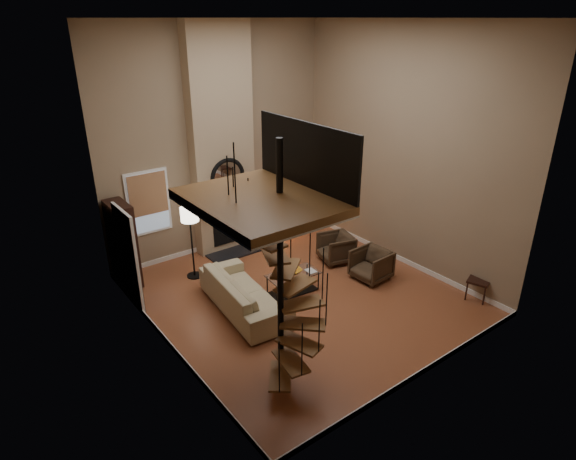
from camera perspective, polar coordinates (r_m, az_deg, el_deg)
ground at (r=10.56m, az=1.32°, el=-7.70°), size 6.00×6.50×0.01m
back_wall at (r=12.05m, az=-8.30°, el=10.30°), size 6.00×0.02×5.50m
front_wall at (r=7.31m, az=17.45°, el=0.44°), size 6.00×0.02×5.50m
left_wall at (r=8.01m, az=-15.65°, el=2.71°), size 0.02×6.50×5.50m
right_wall at (r=11.46m, az=13.49°, el=9.21°), size 0.02×6.50×5.50m
ceiling at (r=9.01m, az=1.67°, el=23.68°), size 6.00×6.50×0.01m
baseboard_back at (r=12.93m, az=-7.59°, el=-1.37°), size 6.00×0.02×0.12m
baseboard_front at (r=8.70m, az=15.16°, el=-16.02°), size 6.00×0.02×0.12m
baseboard_left at (r=9.29m, az=-13.74°, el=-12.94°), size 0.02×6.50×0.12m
baseboard_right at (r=12.38m, az=12.28°, el=-2.92°), size 0.02×6.50×0.12m
chimney_breast at (r=11.89m, az=-7.85°, el=10.15°), size 1.60×0.38×5.50m
hearth at (r=12.42m, az=-6.03°, el=-2.59°), size 1.50×0.60×0.04m
firebox at (r=12.42m, az=-6.83°, el=0.08°), size 0.95×0.02×0.72m
mantel at (r=12.13m, az=-6.78°, el=2.55°), size 1.70×0.18×0.06m
mirror_frame at (r=11.91m, az=-7.11°, el=6.22°), size 0.94×0.10×0.94m
mirror_disc at (r=11.92m, az=-7.13°, el=6.23°), size 0.80×0.01×0.80m
vase_left at (r=11.86m, az=-9.19°, el=2.71°), size 0.24×0.24×0.25m
vase_right at (r=12.40m, az=-4.51°, el=3.80°), size 0.20×0.20×0.21m
window_back at (r=11.59m, az=-16.12°, el=3.23°), size 1.02×0.06×1.52m
window_right at (r=13.06m, az=6.26°, el=6.35°), size 0.06×1.02×1.52m
entry_door at (r=10.26m, az=-18.22°, el=-3.27°), size 0.10×1.05×2.16m
loft at (r=6.74m, az=-2.67°, el=4.02°), size 1.70×2.20×1.09m
spiral_stair at (r=7.50m, az=-0.83°, el=-6.05°), size 1.47×1.47×4.06m
hutch at (r=11.20m, az=-18.87°, el=-1.62°), size 0.40×0.86×1.92m
sofa at (r=9.93m, az=-5.32°, el=-7.34°), size 1.21×2.55×0.72m
armchair_near at (r=11.88m, az=5.97°, el=-2.07°), size 0.93×0.92×0.70m
armchair_far at (r=11.23m, az=10.02°, el=-3.95°), size 0.82×0.80×0.71m
coffee_table at (r=10.53m, az=0.60°, el=-5.98°), size 1.18×0.66×0.44m
bowl at (r=10.46m, az=0.43°, el=-4.85°), size 0.41×0.41×0.10m
book at (r=10.53m, az=2.62°, el=-4.88°), size 0.20×0.26×0.02m
floor_lamp at (r=10.88m, az=-11.49°, el=1.18°), size 0.40×0.40×1.71m
accent_lamp at (r=13.18m, az=-0.97°, el=0.27°), size 0.14×0.14×0.48m
side_chair at (r=11.01m, az=21.76°, el=-4.98°), size 0.55×0.55×0.94m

